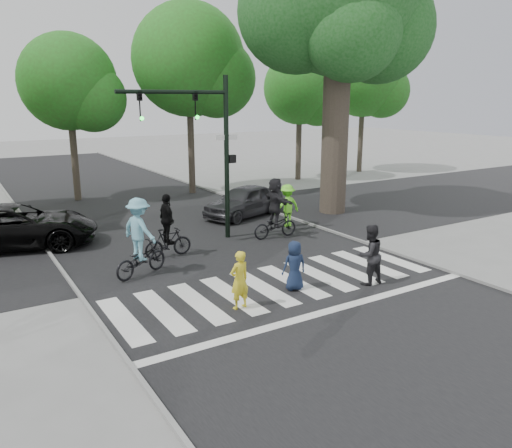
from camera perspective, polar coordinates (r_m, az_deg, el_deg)
The scene contains 21 objects.
ground at distance 13.66m, azimuth 4.90°, elevation -8.20°, with size 120.00×120.00×0.00m, color gray.
road_stem at distance 17.67m, azimuth -4.80°, elevation -2.94°, with size 10.00×70.00×0.01m, color black.
road_cross at distance 20.30m, azimuth -8.66°, elevation -0.80°, with size 70.00×10.00×0.01m, color black.
curb_left at distance 16.14m, azimuth -21.05°, elevation -5.37°, with size 0.10×70.00×0.10m, color gray.
curb_right at distance 20.35m, azimuth 7.96°, elevation -0.60°, with size 0.10×70.00×0.10m, color gray.
crosswalk at distance 14.15m, azimuth 3.29°, elevation -7.32°, with size 10.00×3.85×0.01m.
traffic_signal at distance 18.18m, azimuth -5.79°, elevation 10.03°, with size 4.45×0.29×6.00m.
eucalyptus at distance 23.66m, azimuth 9.35°, elevation 23.45°, with size 8.30×7.20×13.00m.
bg_tree_2 at distance 27.35m, azimuth -20.07°, elevation 14.57°, with size 5.04×4.80×8.40m.
bg_tree_3 at distance 28.08m, azimuth -6.91°, elevation 17.63°, with size 6.30×6.00×10.20m.
bg_tree_4 at distance 32.88m, azimuth 5.54°, elevation 14.85°, with size 4.83×4.60×8.15m.
bg_tree_5 at distance 37.27m, azimuth 12.73°, elevation 15.61°, with size 5.67×5.40×9.30m.
pedestrian_woman at distance 12.58m, azimuth -1.91°, elevation -6.41°, with size 0.56×0.36×1.52m, color yellow.
pedestrian_child at distance 13.85m, azimuth 4.41°, elevation -4.76°, with size 0.69×0.45×1.41m, color #172340.
pedestrian_adult at distance 14.54m, azimuth 12.85°, elevation -3.44°, with size 0.85×0.66×1.75m, color black.
cyclist_left at distance 15.23m, azimuth -13.13°, elevation -2.05°, with size 1.98×1.39×2.37m.
cyclist_mid at distance 16.87m, azimuth -10.07°, elevation -0.84°, with size 1.65×1.00×2.15m.
cyclist_right at distance 18.91m, azimuth 2.22°, elevation 1.45°, with size 1.85×1.72×2.31m.
car_suv at distance 19.64m, azimuth -25.91°, elevation -0.25°, with size 2.59×5.62×1.56m, color black.
car_grey at distance 22.46m, azimuth -1.36°, elevation 2.65°, with size 1.68×4.17×1.42m, color #36363A.
bystander_hivis at distance 20.69m, azimuth 3.57°, elevation 2.12°, with size 1.14×0.66×1.77m, color #76FF31.
Camera 1 is at (-7.60, -10.10, 5.17)m, focal length 35.00 mm.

